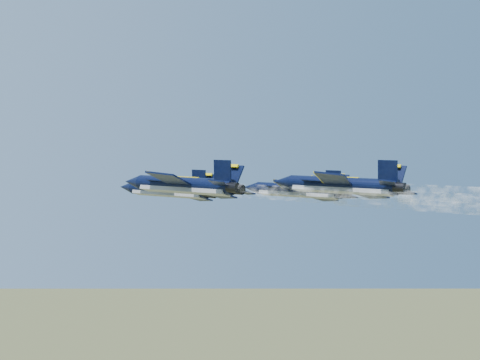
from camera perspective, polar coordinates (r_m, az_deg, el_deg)
jet_lead at (r=99.98m, az=-5.70°, el=-0.79°), size 12.55×17.31×4.32m
jet_left at (r=82.06m, az=-4.50°, el=-0.40°), size 12.55×17.31×4.32m
jet_right at (r=101.06m, az=4.39°, el=-0.81°), size 12.55×17.31×4.32m
jet_slot at (r=82.84m, az=7.72°, el=-0.41°), size 12.55×17.31×4.32m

